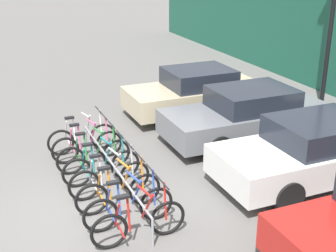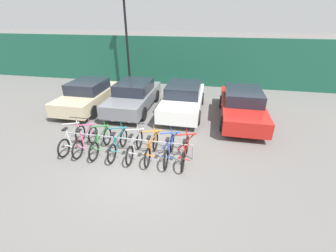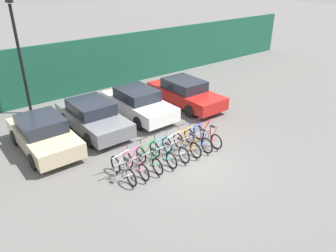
# 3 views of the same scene
# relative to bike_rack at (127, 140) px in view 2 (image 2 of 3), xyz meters

# --- Properties ---
(ground_plane) EXTENTS (120.00, 120.00, 0.00)m
(ground_plane) POSITION_rel_bike_rack_xyz_m (0.63, -0.68, -0.50)
(ground_plane) COLOR #605E5B
(hoarding_wall) EXTENTS (36.00, 0.16, 3.12)m
(hoarding_wall) POSITION_rel_bike_rack_xyz_m (0.63, 8.82, 1.06)
(hoarding_wall) COLOR #19513D
(hoarding_wall) RESTS_ON ground
(bike_rack) EXTENTS (4.65, 0.04, 0.57)m
(bike_rack) POSITION_rel_bike_rack_xyz_m (0.00, 0.00, 0.00)
(bike_rack) COLOR gray
(bike_rack) RESTS_ON ground
(bicycle_white) EXTENTS (0.68, 1.71, 1.05)m
(bicycle_white) POSITION_rel_bike_rack_xyz_m (-2.05, -0.15, -0.12)
(bicycle_white) COLOR black
(bicycle_white) RESTS_ON ground
(bicycle_pink) EXTENTS (0.68, 1.71, 1.05)m
(bicycle_pink) POSITION_rel_bike_rack_xyz_m (-1.53, -0.15, -0.12)
(bicycle_pink) COLOR black
(bicycle_pink) RESTS_ON ground
(bicycle_green) EXTENTS (0.68, 1.71, 1.05)m
(bicycle_green) POSITION_rel_bike_rack_xyz_m (-0.94, -0.15, -0.12)
(bicycle_green) COLOR black
(bicycle_green) RESTS_ON ground
(bicycle_teal) EXTENTS (0.68, 1.71, 1.05)m
(bicycle_teal) POSITION_rel_bike_rack_xyz_m (-0.30, -0.15, -0.12)
(bicycle_teal) COLOR black
(bicycle_teal) RESTS_ON ground
(bicycle_silver) EXTENTS (0.68, 1.71, 1.05)m
(bicycle_silver) POSITION_rel_bike_rack_xyz_m (0.31, -0.15, -0.12)
(bicycle_silver) COLOR black
(bicycle_silver) RESTS_ON ground
(bicycle_orange) EXTENTS (0.68, 1.71, 1.05)m
(bicycle_orange) POSITION_rel_bike_rack_xyz_m (0.91, -0.15, -0.12)
(bicycle_orange) COLOR black
(bicycle_orange) RESTS_ON ground
(bicycle_blue) EXTENTS (0.68, 1.71, 1.05)m
(bicycle_blue) POSITION_rel_bike_rack_xyz_m (1.52, -0.15, -0.12)
(bicycle_blue) COLOR black
(bicycle_blue) RESTS_ON ground
(bicycle_red) EXTENTS (0.68, 1.71, 1.05)m
(bicycle_red) POSITION_rel_bike_rack_xyz_m (2.05, -0.15, -0.12)
(bicycle_red) COLOR black
(bicycle_red) RESTS_ON ground
(car_beige) EXTENTS (1.91, 4.12, 1.40)m
(car_beige) POSITION_rel_bike_rack_xyz_m (-3.47, 3.66, 0.19)
(car_beige) COLOR #C1B28E
(car_beige) RESTS_ON ground
(car_grey) EXTENTS (1.91, 4.39, 1.40)m
(car_grey) POSITION_rel_bike_rack_xyz_m (-1.12, 4.00, 0.19)
(car_grey) COLOR slate
(car_grey) RESTS_ON ground
(car_white) EXTENTS (1.91, 4.36, 1.40)m
(car_white) POSITION_rel_bike_rack_xyz_m (1.40, 4.08, 0.19)
(car_white) COLOR silver
(car_white) RESTS_ON ground
(car_red) EXTENTS (1.91, 4.60, 1.40)m
(car_red) POSITION_rel_bike_rack_xyz_m (4.17, 3.72, 0.20)
(car_red) COLOR red
(car_red) RESTS_ON ground
(lamp_post) EXTENTS (0.24, 0.44, 5.53)m
(lamp_post) POSITION_rel_bike_rack_xyz_m (-2.75, 7.83, 2.62)
(lamp_post) COLOR black
(lamp_post) RESTS_ON ground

